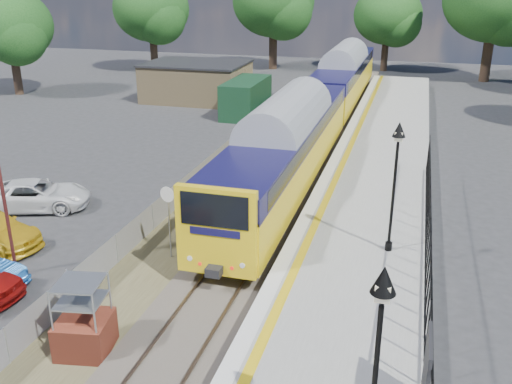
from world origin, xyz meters
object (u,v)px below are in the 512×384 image
at_px(victorian_lamp_north, 397,157).
at_px(train, 323,101).
at_px(carpark_lamp, 0,176).
at_px(victorian_lamp_south, 379,329).
at_px(speed_sign, 168,210).
at_px(brick_plinth, 83,319).
at_px(car_white, 35,195).

height_order(victorian_lamp_north, train, victorian_lamp_north).
distance_m(train, carpark_lamp, 22.36).
bearing_deg(victorian_lamp_north, train, 106.92).
height_order(victorian_lamp_south, speed_sign, victorian_lamp_south).
relative_size(victorian_lamp_south, train, 0.11).
bearing_deg(brick_plinth, victorian_lamp_north, 41.56).
xyz_separation_m(carpark_lamp, car_white, (-3.01, 5.39, -3.04)).
distance_m(victorian_lamp_north, speed_sign, 8.21).
bearing_deg(brick_plinth, train, 84.14).
bearing_deg(speed_sign, victorian_lamp_north, 18.38).
bearing_deg(speed_sign, victorian_lamp_south, -37.64).
distance_m(victorian_lamp_north, train, 18.32).
bearing_deg(car_white, carpark_lamp, -170.44).
bearing_deg(car_white, victorian_lamp_north, -115.95).
relative_size(brick_plinth, speed_sign, 0.79).
bearing_deg(train, victorian_lamp_north, -73.08).
relative_size(victorian_lamp_south, victorian_lamp_north, 1.00).
bearing_deg(carpark_lamp, speed_sign, 28.24).
distance_m(victorian_lamp_north, brick_plinth, 10.91).
xyz_separation_m(victorian_lamp_north, speed_sign, (-7.80, -1.09, -2.34)).
relative_size(victorian_lamp_north, brick_plinth, 2.03).
relative_size(victorian_lamp_north, carpark_lamp, 0.72).
bearing_deg(brick_plinth, victorian_lamp_south, -21.09).
height_order(victorian_lamp_south, car_white, victorian_lamp_south).
relative_size(brick_plinth, car_white, 0.47).
xyz_separation_m(victorian_lamp_south, victorian_lamp_north, (-0.20, 10.00, 0.00)).
xyz_separation_m(train, carpark_lamp, (-7.30, -21.09, 1.36)).
height_order(carpark_lamp, car_white, carpark_lamp).
distance_m(brick_plinth, car_white, 11.66).
height_order(train, speed_sign, train).
height_order(victorian_lamp_north, carpark_lamp, carpark_lamp).
bearing_deg(carpark_lamp, victorian_lamp_south, -26.34).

